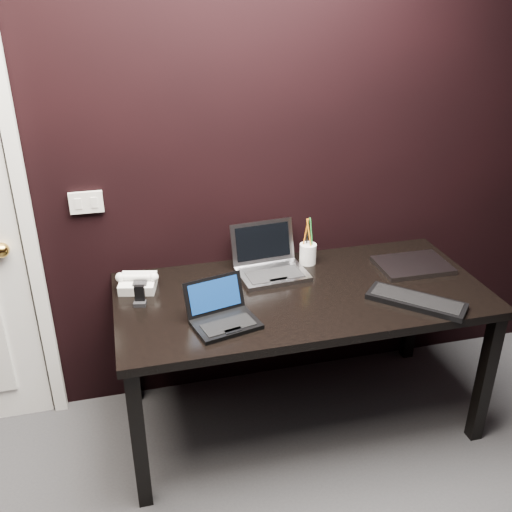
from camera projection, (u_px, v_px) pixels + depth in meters
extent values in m
plane|color=black|center=(218.00, 154.00, 2.66)|extent=(4.00, 0.00, 4.00)
cube|color=white|center=(28.00, 229.00, 2.56)|extent=(0.06, 0.05, 2.11)
sphere|color=gold|center=(2.00, 250.00, 2.53)|extent=(0.07, 0.07, 0.07)
cube|color=silver|center=(86.00, 202.00, 2.60)|extent=(0.15, 0.02, 0.10)
cube|color=silver|center=(78.00, 204.00, 2.58)|extent=(0.03, 0.01, 0.05)
cube|color=silver|center=(94.00, 202.00, 2.59)|extent=(0.03, 0.01, 0.05)
cube|color=black|center=(302.00, 295.00, 2.63)|extent=(1.70, 0.80, 0.04)
cube|color=black|center=(139.00, 440.00, 2.31)|extent=(0.06, 0.06, 0.70)
cube|color=black|center=(485.00, 379.00, 2.67)|extent=(0.06, 0.06, 0.70)
cube|color=black|center=(130.00, 344.00, 2.93)|extent=(0.06, 0.06, 0.70)
cube|color=black|center=(413.00, 304.00, 3.28)|extent=(0.06, 0.06, 0.70)
cube|color=black|center=(226.00, 324.00, 2.36)|extent=(0.30, 0.24, 0.02)
cube|color=black|center=(228.00, 325.00, 2.34)|extent=(0.23, 0.15, 0.00)
cube|color=black|center=(233.00, 330.00, 2.30)|extent=(0.08, 0.05, 0.00)
cube|color=black|center=(214.00, 295.00, 2.41)|extent=(0.27, 0.12, 0.15)
cube|color=navy|center=(215.00, 295.00, 2.41)|extent=(0.23, 0.09, 0.12)
cube|color=gray|center=(273.00, 274.00, 2.76)|extent=(0.34, 0.26, 0.02)
cube|color=black|center=(275.00, 274.00, 2.73)|extent=(0.28, 0.15, 0.00)
cube|color=gray|center=(279.00, 280.00, 2.67)|extent=(0.09, 0.05, 0.00)
cube|color=#A3A3A8|center=(263.00, 242.00, 2.83)|extent=(0.33, 0.09, 0.20)
cube|color=black|center=(263.00, 242.00, 2.82)|extent=(0.28, 0.07, 0.16)
cube|color=black|center=(416.00, 301.00, 2.52)|extent=(0.41, 0.40, 0.02)
cube|color=black|center=(417.00, 299.00, 2.52)|extent=(0.36, 0.35, 0.00)
cube|color=gray|center=(413.00, 265.00, 2.84)|extent=(0.35, 0.26, 0.02)
cube|color=white|center=(138.00, 284.00, 2.63)|extent=(0.19, 0.18, 0.07)
cylinder|color=white|center=(137.00, 277.00, 2.61)|extent=(0.16, 0.07, 0.03)
sphere|color=white|center=(120.00, 277.00, 2.61)|extent=(0.05, 0.05, 0.04)
sphere|color=white|center=(154.00, 277.00, 2.61)|extent=(0.05, 0.05, 0.04)
cube|color=black|center=(140.00, 283.00, 2.58)|extent=(0.07, 0.06, 0.01)
cube|color=black|center=(140.00, 295.00, 2.50)|extent=(0.05, 0.03, 0.09)
cube|color=black|center=(140.00, 304.00, 2.51)|extent=(0.06, 0.05, 0.02)
cylinder|color=white|center=(308.00, 254.00, 2.86)|extent=(0.11, 0.11, 0.10)
cylinder|color=#C86912|center=(306.00, 233.00, 2.81)|extent=(0.03, 0.03, 0.16)
cylinder|color=green|center=(311.00, 233.00, 2.82)|extent=(0.02, 0.02, 0.16)
cylinder|color=black|center=(308.00, 232.00, 2.83)|extent=(0.02, 0.02, 0.16)
cylinder|color=orange|center=(309.00, 234.00, 2.80)|extent=(0.03, 0.03, 0.16)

